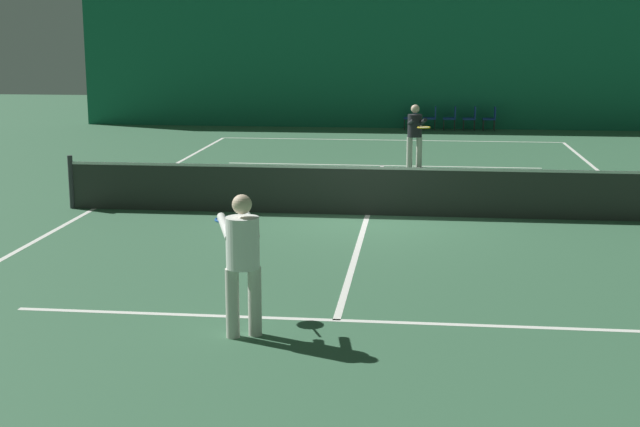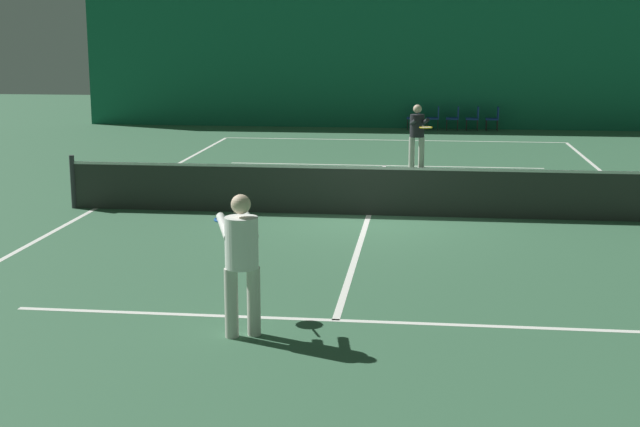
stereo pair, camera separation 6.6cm
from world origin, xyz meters
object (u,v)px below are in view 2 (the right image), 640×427
object	(u,v)px
player_far	(417,131)
courtside_chair_4	(494,117)
player_near	(241,254)
courtside_chair_0	(415,116)
courtside_chair_3	(474,117)
tennis_net	(369,189)
courtside_chair_1	(435,116)
courtside_chair_2	(455,117)

from	to	relation	value
player_far	courtside_chair_4	world-z (taller)	player_far
player_near	courtside_chair_4	world-z (taller)	player_near
courtside_chair_0	courtside_chair_4	xyz separation A→B (m)	(2.78, 0.00, 0.00)
courtside_chair_0	player_far	bearing A→B (deg)	1.08
courtside_chair_0	courtside_chair_3	world-z (taller)	same
player_far	courtside_chair_3	xyz separation A→B (m)	(1.91, 8.89, -0.47)
tennis_net	player_far	distance (m)	6.20
tennis_net	courtside_chair_1	size ratio (longest dim) A/B	14.29
courtside_chair_3	tennis_net	bearing A→B (deg)	-10.41
tennis_net	courtside_chair_0	distance (m)	15.03
courtside_chair_1	courtside_chair_4	bearing A→B (deg)	90.00
player_far	courtside_chair_0	world-z (taller)	player_far
courtside_chair_4	courtside_chair_1	bearing A→B (deg)	-90.00
courtside_chair_3	courtside_chair_4	distance (m)	0.69
courtside_chair_2	player_far	bearing A→B (deg)	-7.82
courtside_chair_0	courtside_chair_2	size ratio (longest dim) A/B	1.00
player_near	courtside_chair_4	size ratio (longest dim) A/B	2.02
player_near	courtside_chair_1	distance (m)	22.21
courtside_chair_1	courtside_chair_4	xyz separation A→B (m)	(2.08, 0.00, 0.00)
courtside_chair_1	courtside_chair_3	size ratio (longest dim) A/B	1.00
courtside_chair_0	courtside_chair_3	xyz separation A→B (m)	(2.08, 0.00, 0.00)
tennis_net	courtside_chair_4	xyz separation A→B (m)	(3.45, 15.02, -0.03)
tennis_net	courtside_chair_0	world-z (taller)	tennis_net
player_near	courtside_chair_0	distance (m)	22.14
player_near	courtside_chair_4	bearing A→B (deg)	-33.59
player_near	player_far	world-z (taller)	player_near
tennis_net	courtside_chair_4	world-z (taller)	tennis_net
player_far	courtside_chair_3	distance (m)	9.11
player_far	courtside_chair_2	bearing A→B (deg)	158.78
courtside_chair_2	player_near	bearing A→B (deg)	-8.01
courtside_chair_2	courtside_chair_4	bearing A→B (deg)	90.00
player_far	courtside_chair_1	distance (m)	8.92
player_near	courtside_chair_4	xyz separation A→B (m)	(4.49, 22.07, -0.50)
courtside_chair_1	courtside_chair_4	size ratio (longest dim) A/B	1.00
courtside_chair_1	courtside_chair_3	bearing A→B (deg)	90.00
player_far	courtside_chair_1	size ratio (longest dim) A/B	1.95
courtside_chair_0	courtside_chair_1	world-z (taller)	same
player_far	courtside_chair_1	xyz separation A→B (m)	(0.53, 8.89, -0.47)
tennis_net	player_far	bearing A→B (deg)	82.14
player_far	courtside_chair_2	world-z (taller)	player_far
player_far	courtside_chair_1	bearing A→B (deg)	163.21
tennis_net	courtside_chair_2	xyz separation A→B (m)	(2.07, 15.02, -0.03)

